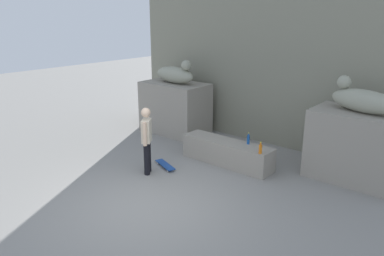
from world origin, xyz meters
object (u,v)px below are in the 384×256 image
object	(u,v)px
bottle_orange	(260,149)
statue_reclining_left	(175,74)
statue_reclining_right	(363,100)
skateboard	(165,165)
bottle_blue	(248,139)
skater	(147,138)

from	to	relation	value
bottle_orange	statue_reclining_left	bearing A→B (deg)	160.75
bottle_orange	statue_reclining_right	bearing A→B (deg)	38.54
statue_reclining_right	skateboard	distance (m)	4.98
bottle_orange	bottle_blue	size ratio (longest dim) A/B	0.96
skater	skateboard	size ratio (longest dim) A/B	2.04
statue_reclining_right	bottle_blue	bearing A→B (deg)	36.67
skater	bottle_blue	bearing A→B (deg)	102.44
statue_reclining_left	bottle_blue	size ratio (longest dim) A/B	5.45
statue_reclining_left	bottle_blue	bearing A→B (deg)	-10.41
statue_reclining_right	bottle_blue	distance (m)	2.81
statue_reclining_right	bottle_blue	size ratio (longest dim) A/B	5.57
statue_reclining_left	skater	size ratio (longest dim) A/B	0.99
skater	bottle_orange	bearing A→B (deg)	87.79
statue_reclining_right	skater	xyz separation A→B (m)	(-4.02, -2.93, -1.02)
bottle_orange	bottle_blue	bearing A→B (deg)	145.80
skateboard	bottle_orange	bearing A→B (deg)	44.88
bottle_orange	skater	bearing A→B (deg)	-145.99
statue_reclining_right	skateboard	xyz separation A→B (m)	(-3.94, -2.40, -1.88)
skateboard	statue_reclining_right	bearing A→B (deg)	51.64
skater	bottle_orange	size ratio (longest dim) A/B	5.76
statue_reclining_right	skateboard	bearing A→B (deg)	44.62
skater	skateboard	world-z (taller)	skater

